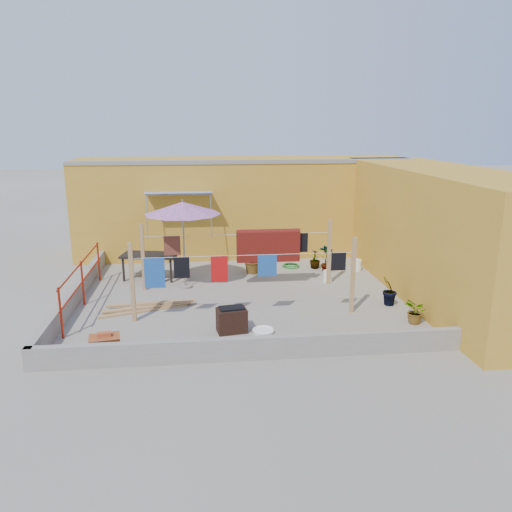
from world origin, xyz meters
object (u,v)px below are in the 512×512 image
at_px(brick_stack, 105,346).
at_px(white_basin, 263,331).
at_px(outdoor_table, 150,256).
at_px(green_hose, 291,266).
at_px(water_jug_b, 328,276).
at_px(patio_umbrella, 183,209).
at_px(water_jug_a, 357,265).
at_px(brazier, 232,320).
at_px(plant_back_a, 254,259).

xyz_separation_m(brick_stack, white_basin, (3.12, 0.79, -0.17)).
xyz_separation_m(outdoor_table, white_basin, (2.73, -4.18, -0.61)).
bearing_deg(green_hose, water_jug_b, -65.79).
height_order(patio_umbrella, brick_stack, patio_umbrella).
distance_m(water_jug_a, water_jug_b, 1.56).
bearing_deg(white_basin, patio_umbrella, 117.77).
distance_m(outdoor_table, brazier, 4.56).
bearing_deg(water_jug_b, plant_back_a, 149.86).
distance_m(brick_stack, plant_back_a, 6.23).
bearing_deg(green_hose, water_jug_a, -17.87).
height_order(outdoor_table, water_jug_a, outdoor_table).
bearing_deg(brick_stack, outdoor_table, 85.47).
xyz_separation_m(water_jug_a, water_jug_b, (-1.18, -1.03, 0.00)).
height_order(brick_stack, water_jug_a, brick_stack).
bearing_deg(white_basin, green_hose, 73.29).
xyz_separation_m(water_jug_a, plant_back_a, (-3.14, 0.11, 0.25)).
distance_m(patio_umbrella, brazier, 3.81).
xyz_separation_m(outdoor_table, green_hose, (4.21, 0.77, -0.62)).
height_order(water_jug_a, water_jug_b, water_jug_b).
height_order(brick_stack, water_jug_b, brick_stack).
relative_size(water_jug_b, plant_back_a, 0.46).
distance_m(patio_umbrella, green_hose, 4.20).
bearing_deg(patio_umbrella, water_jug_b, 0.55).
height_order(brazier, water_jug_a, brazier).
distance_m(brick_stack, white_basin, 3.22).
relative_size(brick_stack, brazier, 0.94).
bearing_deg(green_hose, brazier, -114.01).
relative_size(water_jug_b, green_hose, 0.72).
height_order(brick_stack, plant_back_a, plant_back_a).
relative_size(brazier, white_basin, 1.44).
relative_size(green_hose, plant_back_a, 0.64).
height_order(patio_umbrella, green_hose, patio_umbrella).
bearing_deg(white_basin, water_jug_b, 56.01).
height_order(patio_umbrella, outdoor_table, patio_umbrella).
bearing_deg(outdoor_table, green_hose, 10.37).
bearing_deg(water_jug_b, brick_stack, -142.59).
bearing_deg(plant_back_a, outdoor_table, -175.02).
xyz_separation_m(white_basin, water_jug_b, (2.23, 3.30, 0.13)).
bearing_deg(white_basin, brick_stack, -165.85).
height_order(patio_umbrella, brazier, patio_umbrella).
bearing_deg(patio_umbrella, green_hose, 27.73).
bearing_deg(water_jug_b, water_jug_a, 41.06).
distance_m(outdoor_table, brick_stack, 5.00).
xyz_separation_m(patio_umbrella, water_jug_b, (3.95, 0.04, -1.98)).
bearing_deg(outdoor_table, water_jug_b, -10.03).
bearing_deg(green_hose, plant_back_a, -157.29).
bearing_deg(brick_stack, water_jug_a, 38.10).
height_order(brazier, green_hose, brazier).
xyz_separation_m(green_hose, plant_back_a, (-1.22, -0.51, 0.39)).
distance_m(brazier, plant_back_a, 4.41).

